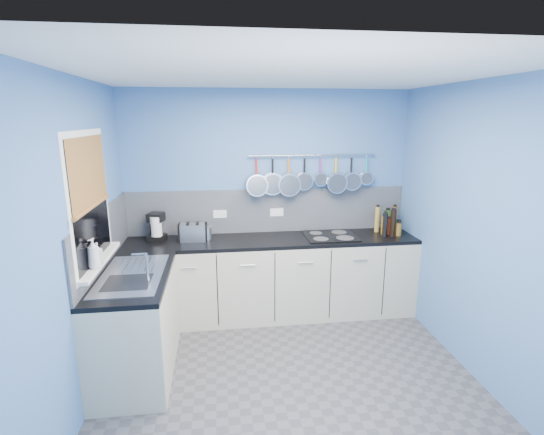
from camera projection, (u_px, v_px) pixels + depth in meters
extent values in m
cube|color=#47474C|center=(289.00, 379.00, 3.53)|extent=(3.20, 3.00, 0.02)
cube|color=white|center=(292.00, 72.00, 2.93)|extent=(3.20, 3.00, 0.02)
cube|color=#4571AF|center=(268.00, 202.00, 4.68)|extent=(3.20, 0.02, 2.50)
cube|color=#4571AF|center=(350.00, 340.00, 1.77)|extent=(3.20, 0.02, 2.50)
cube|color=#4571AF|center=(77.00, 248.00, 3.03)|extent=(0.02, 3.00, 2.50)
cube|color=#4571AF|center=(479.00, 232.00, 3.43)|extent=(0.02, 3.00, 2.50)
cube|color=gray|center=(268.00, 211.00, 4.69)|extent=(3.20, 0.02, 0.50)
cube|color=gray|center=(103.00, 238.00, 3.63)|extent=(0.02, 1.80, 0.50)
cube|color=#BAB39C|center=(271.00, 279.00, 4.58)|extent=(3.20, 0.60, 0.86)
cube|color=black|center=(271.00, 240.00, 4.47)|extent=(3.20, 0.60, 0.04)
cube|color=#BAB39C|center=(137.00, 325.00, 3.55)|extent=(0.60, 1.20, 0.86)
cube|color=black|center=(132.00, 277.00, 3.44)|extent=(0.60, 1.20, 0.04)
cube|color=white|center=(90.00, 200.00, 3.25)|extent=(0.01, 1.00, 1.10)
cube|color=black|center=(91.00, 200.00, 3.25)|extent=(0.01, 0.90, 1.00)
cube|color=#A16A32|center=(89.00, 172.00, 3.20)|extent=(0.01, 0.90, 0.55)
cube|color=white|center=(100.00, 261.00, 3.37)|extent=(0.10, 0.98, 0.03)
cube|color=silver|center=(132.00, 274.00, 3.44)|extent=(0.50, 0.95, 0.01)
cube|color=white|center=(220.00, 214.00, 4.61)|extent=(0.15, 0.01, 0.09)
cube|color=white|center=(277.00, 212.00, 4.69)|extent=(0.15, 0.01, 0.09)
cylinder|color=silver|center=(313.00, 155.00, 4.56)|extent=(1.45, 0.02, 0.02)
imported|color=white|center=(93.00, 253.00, 3.15)|extent=(0.12, 0.12, 0.24)
imported|color=white|center=(98.00, 253.00, 3.26)|extent=(0.10, 0.10, 0.17)
cylinder|color=white|center=(156.00, 229.00, 4.36)|extent=(0.13, 0.13, 0.27)
cube|color=silver|center=(193.00, 232.00, 4.38)|extent=(0.30, 0.19, 0.18)
cylinder|color=silver|center=(207.00, 233.00, 4.42)|extent=(0.10, 0.10, 0.14)
cube|color=black|center=(330.00, 236.00, 4.55)|extent=(0.56, 0.49, 0.01)
cylinder|color=brown|center=(394.00, 219.00, 4.75)|extent=(0.05, 0.05, 0.29)
cylinder|color=#265919|center=(387.00, 220.00, 4.74)|extent=(0.07, 0.07, 0.25)
cylinder|color=olive|center=(377.00, 219.00, 4.70)|extent=(0.06, 0.06, 0.30)
cylinder|color=#3F721E|center=(398.00, 228.00, 4.64)|extent=(0.07, 0.07, 0.14)
cylinder|color=#4C190C|center=(389.00, 226.00, 4.63)|extent=(0.06, 0.06, 0.19)
cylinder|color=#8C5914|center=(384.00, 225.00, 4.62)|extent=(0.05, 0.05, 0.21)
cylinder|color=brown|center=(399.00, 229.00, 4.56)|extent=(0.06, 0.06, 0.15)
cylinder|color=black|center=(393.00, 223.00, 4.54)|extent=(0.06, 0.06, 0.30)
cylinder|color=black|center=(385.00, 225.00, 4.52)|extent=(0.05, 0.05, 0.27)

